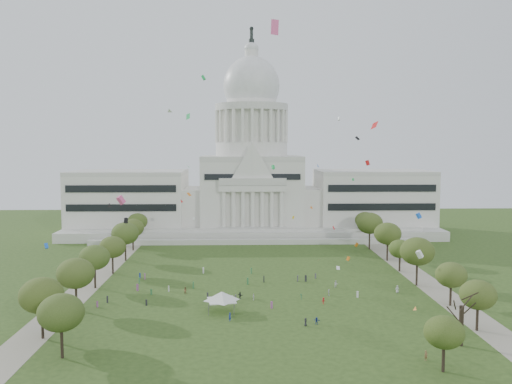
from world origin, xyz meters
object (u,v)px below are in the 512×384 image
Objects in this scene: event_tent at (222,296)px; person_0 at (397,289)px; capitol at (252,183)px; person_1 at (426,356)px; big_bare_tree at (462,302)px.

person_0 is at bearing 17.98° from event_tent.
event_tent is 4.97× the size of person_0.
capitol is 15.82× the size of event_tent.
event_tent is at bearing -94.60° from capitol.
big_bare_tree is at bearing 24.00° from person_1.
person_0 is at bearing 66.89° from person_1.
capitol is 152.89m from person_1.
person_0 is at bearing 92.11° from big_bare_tree.
big_bare_tree is 14.01m from person_1.
person_0 is (46.13, 14.97, -2.80)m from event_tent.
person_1 is at bearing -74.50° from person_0.
big_bare_tree is 1.27× the size of event_tent.
capitol is at bearing 134.89° from person_0.
capitol is at bearing 87.73° from person_1.
person_0 is (-1.40, 38.13, -7.66)m from big_bare_tree.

